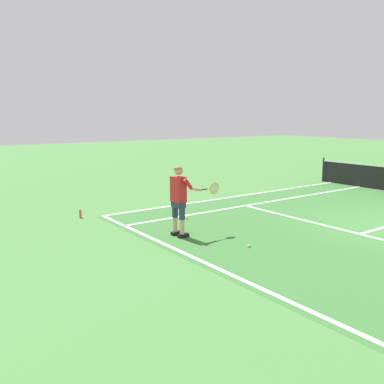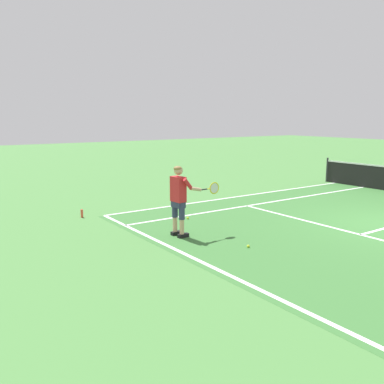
{
  "view_description": "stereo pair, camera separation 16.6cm",
  "coord_description": "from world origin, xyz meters",
  "views": [
    {
      "loc": [
        5.64,
        -10.76,
        2.85
      ],
      "look_at": [
        -2.45,
        -4.93,
        1.05
      ],
      "focal_mm": 39.02,
      "sensor_mm": 36.0,
      "label": 1
    },
    {
      "loc": [
        5.74,
        -10.62,
        2.85
      ],
      "look_at": [
        -2.45,
        -4.93,
        1.05
      ],
      "focal_mm": 39.02,
      "sensor_mm": 36.0,
      "label": 2
    }
  ],
  "objects": [
    {
      "name": "line_doubles_left",
      "position": [
        -5.49,
        -0.57,
        0.0
      ],
      "size": [
        0.1,
        10.75,
        0.01
      ],
      "primitive_type": "cube",
      "color": "white",
      "rests_on": "ground"
    },
    {
      "name": "water_bottle",
      "position": [
        -5.65,
        -6.56,
        0.12
      ],
      "size": [
        0.07,
        0.07,
        0.23
      ],
      "primitive_type": "cylinder",
      "color": "#E04C38",
      "rests_on": "ground"
    },
    {
      "name": "line_baseline",
      "position": [
        0.0,
        -5.95,
        0.0
      ],
      "size": [
        10.98,
        0.1,
        0.01
      ],
      "primitive_type": "cube",
      "color": "white",
      "rests_on": "ground"
    },
    {
      "name": "tennis_ball_near_feet",
      "position": [
        -0.82,
        -4.54,
        0.03
      ],
      "size": [
        0.07,
        0.07,
        0.07
      ],
      "primitive_type": "sphere",
      "color": "#CCE02D",
      "rests_on": "ground"
    },
    {
      "name": "line_singles_left",
      "position": [
        -4.12,
        -0.57,
        0.0
      ],
      "size": [
        0.1,
        10.75,
        0.01
      ],
      "primitive_type": "cube",
      "color": "white",
      "rests_on": "ground"
    },
    {
      "name": "tennis_player",
      "position": [
        -2.44,
        -5.3,
        0.99
      ],
      "size": [
        0.62,
        1.14,
        1.71
      ],
      "color": "black",
      "rests_on": "ground"
    },
    {
      "name": "court_inner_surface",
      "position": [
        0.0,
        -0.57,
        0.0
      ],
      "size": [
        10.98,
        11.15,
        0.0
      ],
      "primitive_type": "cube",
      "color": "#387033",
      "rests_on": "ground"
    },
    {
      "name": "tennis_ball_by_baseline",
      "position": [
        -3.75,
        -4.17,
        0.03
      ],
      "size": [
        0.07,
        0.07,
        0.07
      ],
      "primitive_type": "sphere",
      "color": "#CCE02D",
      "rests_on": "ground"
    },
    {
      "name": "line_service",
      "position": [
        0.0,
        -1.59,
        0.0
      ],
      "size": [
        8.23,
        0.1,
        0.01
      ],
      "primitive_type": "cube",
      "color": "white",
      "rests_on": "ground"
    }
  ]
}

